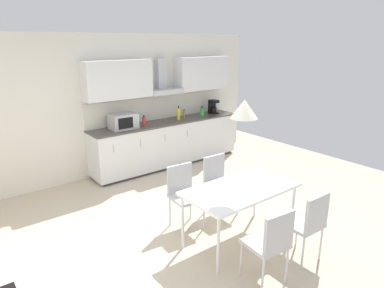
# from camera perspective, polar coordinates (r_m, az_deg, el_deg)

# --- Properties ---
(ground_plane) EXTENTS (8.61, 8.07, 0.02)m
(ground_plane) POSITION_cam_1_polar(r_m,az_deg,el_deg) (4.83, 0.64, -14.32)
(ground_plane) COLOR beige
(wall_back) EXTENTS (6.89, 0.10, 2.62)m
(wall_back) POSITION_cam_1_polar(r_m,az_deg,el_deg) (6.60, -14.36, 6.09)
(wall_back) COLOR silver
(wall_back) RESTS_ON ground_plane
(kitchen_counter) EXTENTS (3.25, 0.61, 0.92)m
(kitchen_counter) POSITION_cam_1_polar(r_m,az_deg,el_deg) (7.05, -3.99, 0.20)
(kitchen_counter) COLOR #333333
(kitchen_counter) RESTS_ON ground_plane
(backsplash_tile) EXTENTS (3.23, 0.02, 0.47)m
(backsplash_tile) POSITION_cam_1_polar(r_m,az_deg,el_deg) (7.12, -5.38, 6.08)
(backsplash_tile) COLOR silver
(backsplash_tile) RESTS_ON kitchen_counter
(upper_wall_cabinets) EXTENTS (3.23, 0.40, 0.69)m
(upper_wall_cabinets) POSITION_cam_1_polar(r_m,az_deg,el_deg) (6.89, -4.81, 11.11)
(upper_wall_cabinets) COLOR silver
(microwave) EXTENTS (0.48, 0.35, 0.28)m
(microwave) POSITION_cam_1_polar(r_m,az_deg,el_deg) (6.42, -11.37, 3.76)
(microwave) COLOR #ADADB2
(microwave) RESTS_ON kitchen_counter
(coffee_maker) EXTENTS (0.18, 0.19, 0.30)m
(coffee_maker) POSITION_cam_1_polar(r_m,az_deg,el_deg) (7.66, 3.51, 6.24)
(coffee_maker) COLOR black
(coffee_maker) RESTS_ON kitchen_counter
(bottle_yellow) EXTENTS (0.07, 0.07, 0.29)m
(bottle_yellow) POSITION_cam_1_polar(r_m,az_deg,el_deg) (7.02, -2.26, 5.06)
(bottle_yellow) COLOR yellow
(bottle_yellow) RESTS_ON kitchen_counter
(bottle_red) EXTENTS (0.07, 0.07, 0.20)m
(bottle_red) POSITION_cam_1_polar(r_m,az_deg,el_deg) (6.58, -7.99, 3.76)
(bottle_red) COLOR red
(bottle_red) RESTS_ON kitchen_counter
(bottle_green) EXTENTS (0.08, 0.08, 0.22)m
(bottle_green) POSITION_cam_1_polar(r_m,az_deg,el_deg) (7.37, 1.69, 5.39)
(bottle_green) COLOR green
(bottle_green) RESTS_ON kitchen_counter
(bottle_brown) EXTENTS (0.06, 0.06, 0.21)m
(bottle_brown) POSITION_cam_1_polar(r_m,az_deg,el_deg) (7.12, -1.33, 4.94)
(bottle_brown) COLOR brown
(bottle_brown) RESTS_ON kitchen_counter
(dining_table) EXTENTS (1.43, 0.77, 0.75)m
(dining_table) POSITION_cam_1_polar(r_m,az_deg,el_deg) (4.31, 8.09, -7.82)
(dining_table) COLOR white
(dining_table) RESTS_ON ground_plane
(chair_far_right) EXTENTS (0.41, 0.41, 0.87)m
(chair_far_right) POSITION_cam_1_polar(r_m,az_deg,el_deg) (5.09, 4.37, -5.79)
(chair_far_right) COLOR #B2B2B7
(chair_far_right) RESTS_ON ground_plane
(chair_near_right) EXTENTS (0.41, 0.41, 0.87)m
(chair_near_right) POSITION_cam_1_polar(r_m,az_deg,el_deg) (4.20, 18.80, -11.94)
(chair_near_right) COLOR #B2B2B7
(chair_near_right) RESTS_ON ground_plane
(chair_near_left) EXTENTS (0.44, 0.44, 0.87)m
(chair_near_left) POSITION_cam_1_polar(r_m,az_deg,el_deg) (3.73, 13.02, -15.30)
(chair_near_left) COLOR #B2B2B7
(chair_near_left) RESTS_ON ground_plane
(chair_far_left) EXTENTS (0.43, 0.43, 0.87)m
(chair_far_left) POSITION_cam_1_polar(r_m,az_deg,el_deg) (4.72, -1.43, -7.65)
(chair_far_left) COLOR #B2B2B7
(chair_far_left) RESTS_ON ground_plane
(pendant_lamp) EXTENTS (0.32, 0.32, 0.22)m
(pendant_lamp) POSITION_cam_1_polar(r_m,az_deg,el_deg) (3.99, 8.71, 5.78)
(pendant_lamp) COLOR silver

